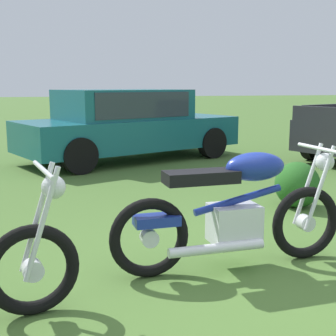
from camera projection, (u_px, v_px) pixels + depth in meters
ground_plane at (263, 284)px, 3.59m from camera, size 120.00×120.00×0.00m
motorcycle_blue at (235, 211)px, 3.85m from camera, size 2.07×0.64×1.02m
car_teal at (127, 121)px, 9.38m from camera, size 4.78×3.28×1.43m
shrub_low at (297, 185)px, 5.81m from camera, size 0.55×0.60×0.58m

